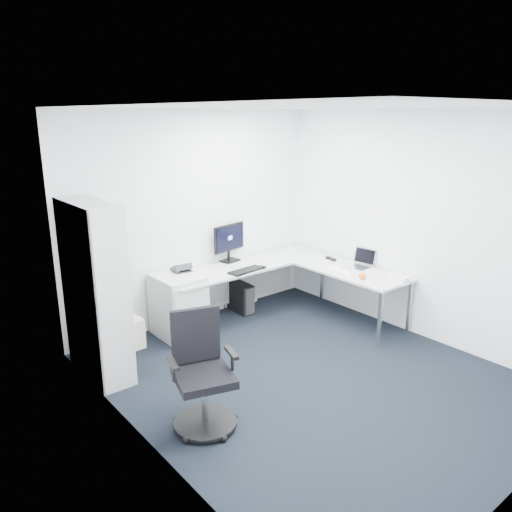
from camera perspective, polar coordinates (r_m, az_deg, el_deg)
ground at (r=5.37m, az=6.05°, el=-13.55°), size 4.20×4.20×0.00m
ceiling at (r=4.68m, az=7.05°, el=16.60°), size 4.20×4.20×0.00m
wall_back at (r=6.45m, az=-6.99°, el=4.32°), size 3.60×0.02×2.70m
wall_left at (r=3.83m, az=-12.72°, el=-4.13°), size 0.02×4.20×2.70m
wall_right at (r=6.24m, az=18.16°, el=3.25°), size 0.02×4.20×2.70m
l_desk at (r=6.49m, az=0.77°, el=-4.62°), size 2.44×1.37×0.71m
drawer_pedestal at (r=6.18m, az=-8.86°, el=-5.63°), size 0.50×0.63×0.77m
bookshelf at (r=5.30m, az=-17.92°, el=-3.83°), size 0.36×0.92×1.83m
task_chair at (r=4.36m, az=-5.98°, el=-13.29°), size 0.72×0.72×1.03m
black_pc_tower at (r=6.89m, az=-1.77°, el=-4.74°), size 0.21×0.43×0.41m
beige_pc_tower at (r=6.11m, az=-14.07°, el=-8.28°), size 0.18×0.38×0.36m
power_strip at (r=7.22m, az=-0.97°, el=-5.31°), size 0.35×0.11×0.04m
monitor at (r=6.69m, az=-3.03°, el=1.55°), size 0.57×0.27×0.53m
black_keyboard at (r=6.32m, az=-1.15°, el=-1.67°), size 0.50×0.21×0.02m
mouse at (r=6.45m, az=0.74°, el=-1.27°), size 0.08×0.11×0.03m
desk_phone at (r=6.22m, az=-8.52°, el=-1.53°), size 0.24×0.24×0.15m
laptop at (r=6.57m, az=11.43°, el=-0.36°), size 0.36×0.35×0.23m
white_keyboard at (r=6.41m, az=9.77°, el=-1.70°), size 0.16×0.39×0.01m
headphones at (r=6.90m, az=8.54°, el=-0.22°), size 0.14×0.20×0.05m
orange_fruit at (r=6.15m, az=12.03°, el=-2.26°), size 0.08×0.08×0.08m
tissue_box at (r=6.13m, az=15.93°, el=-2.56°), size 0.14×0.25×0.09m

